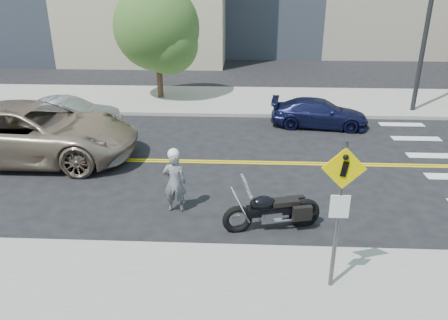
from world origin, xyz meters
TOP-DOWN VIEW (x-y plane):
  - ground_plane at (0.00, 0.00)m, footprint 120.00×120.00m
  - sidewalk_far at (0.00, 7.50)m, footprint 60.00×5.00m
  - traffic_light at (10.00, 5.08)m, footprint 0.28×4.50m
  - pedestrian_sign at (4.20, -6.31)m, footprint 0.78×0.08m
  - motorcyclist at (0.71, -3.27)m, footprint 0.60×0.40m
  - motorcycle at (3.19, -4.03)m, footprint 2.44×1.22m
  - suv at (-4.51, -0.03)m, footprint 6.86×3.21m
  - parked_car_silver at (-4.45, 2.85)m, footprint 4.04×1.62m
  - parked_car_blue at (5.50, 3.91)m, footprint 4.03×2.02m
  - tree_far_a at (-1.69, 7.68)m, footprint 4.01×4.01m

SIDE VIEW (x-z plane):
  - ground_plane at x=0.00m, z-range 0.00..0.00m
  - sidewalk_far at x=0.00m, z-range 0.00..0.15m
  - parked_car_blue at x=5.50m, z-range 0.00..1.12m
  - parked_car_silver at x=-4.45m, z-range 0.00..1.31m
  - motorcycle at x=3.19m, z-range 0.00..1.43m
  - motorcyclist at x=0.71m, z-range 0.00..1.75m
  - suv at x=-4.51m, z-range 0.00..1.90m
  - pedestrian_sign at x=4.20m, z-range 0.46..3.46m
  - tree_far_a at x=-1.69m, z-range 0.73..6.21m
  - traffic_light at x=10.00m, z-range 1.17..8.17m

